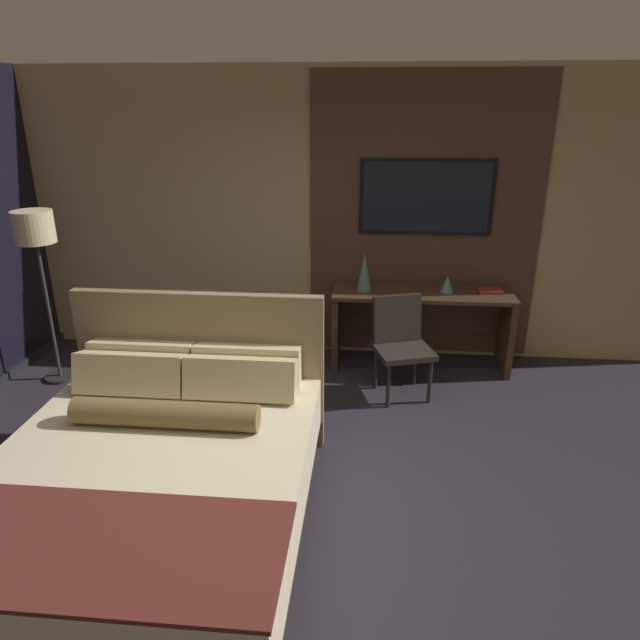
{
  "coord_description": "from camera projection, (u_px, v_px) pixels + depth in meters",
  "views": [
    {
      "loc": [
        0.42,
        -2.98,
        2.45
      ],
      "look_at": [
        0.05,
        1.01,
        0.93
      ],
      "focal_mm": 32.0,
      "sensor_mm": 36.0,
      "label": 1
    }
  ],
  "objects": [
    {
      "name": "ground_plane",
      "position": [
        298.0,
        509.0,
        3.68
      ],
      "size": [
        16.0,
        16.0,
        0.0
      ],
      "primitive_type": "plane",
      "color": "#28232D"
    },
    {
      "name": "wall_back_tv_panel",
      "position": [
        342.0,
        218.0,
        5.59
      ],
      "size": [
        7.2,
        0.09,
        2.8
      ],
      "color": "tan",
      "rests_on": "ground_plane"
    },
    {
      "name": "bed",
      "position": [
        157.0,
        479.0,
        3.41
      ],
      "size": [
        1.83,
        2.22,
        1.2
      ],
      "color": "#33281E",
      "rests_on": "ground_plane"
    },
    {
      "name": "desk",
      "position": [
        421.0,
        315.0,
        5.55
      ],
      "size": [
        1.7,
        0.56,
        0.78
      ],
      "color": "#422D1E",
      "rests_on": "ground_plane"
    },
    {
      "name": "tv",
      "position": [
        426.0,
        197.0,
        5.37
      ],
      "size": [
        1.25,
        0.04,
        0.71
      ],
      "color": "black"
    },
    {
      "name": "desk_chair",
      "position": [
        400.0,
        338.0,
        5.02
      ],
      "size": [
        0.59,
        0.59,
        0.88
      ],
      "rotation": [
        0.0,
        0.0,
        0.31
      ],
      "color": "#28231E",
      "rests_on": "ground_plane"
    },
    {
      "name": "floor_lamp",
      "position": [
        36.0,
        241.0,
        4.96
      ],
      "size": [
        0.34,
        0.34,
        1.59
      ],
      "color": "#282623",
      "rests_on": "ground_plane"
    },
    {
      "name": "vase_tall",
      "position": [
        364.0,
        272.0,
        5.38
      ],
      "size": [
        0.14,
        0.14,
        0.36
      ],
      "color": "#4C706B",
      "rests_on": "desk"
    },
    {
      "name": "vase_short",
      "position": [
        447.0,
        284.0,
        5.36
      ],
      "size": [
        0.13,
        0.13,
        0.16
      ],
      "color": "#4C706B",
      "rests_on": "desk"
    },
    {
      "name": "book",
      "position": [
        490.0,
        291.0,
        5.38
      ],
      "size": [
        0.23,
        0.17,
        0.03
      ],
      "color": "maroon",
      "rests_on": "desk"
    }
  ]
}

